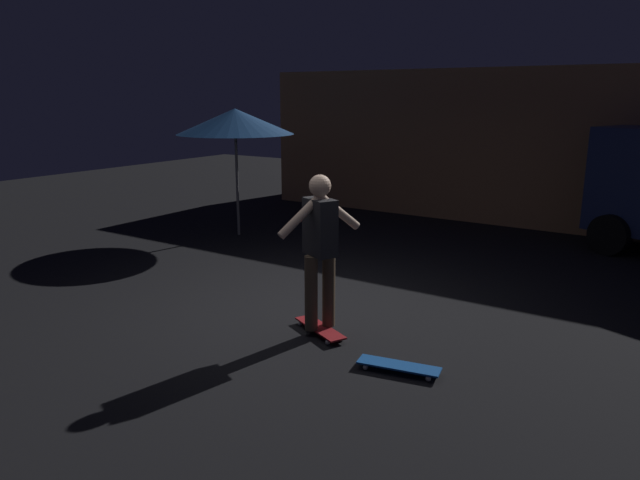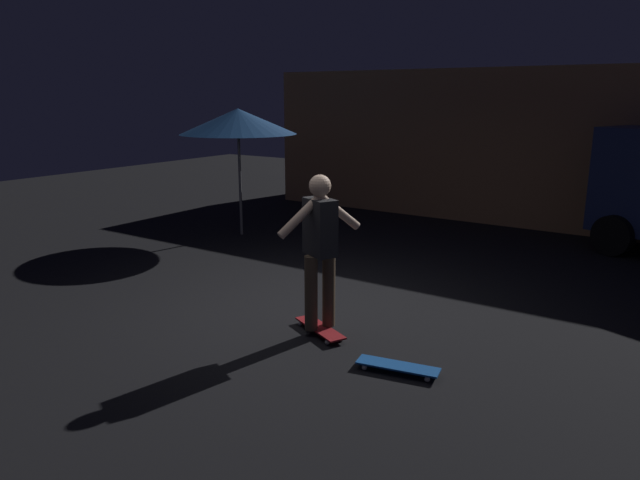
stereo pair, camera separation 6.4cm
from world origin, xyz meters
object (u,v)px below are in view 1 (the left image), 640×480
at_px(patio_umbrella, 235,122).
at_px(skateboard_ridden, 320,328).
at_px(skateboard_spare, 399,366).
at_px(skater, 320,241).

distance_m(patio_umbrella, skateboard_ridden, 5.30).
bearing_deg(skateboard_ridden, skateboard_spare, -17.81).
bearing_deg(skateboard_ridden, skater, -90.00).
bearing_deg(patio_umbrella, skateboard_ridden, -38.72).
xyz_separation_m(patio_umbrella, skateboard_spare, (4.95, -3.43, -2.02)).
relative_size(skateboard_ridden, skater, 0.47).
xyz_separation_m(patio_umbrella, skateboard_ridden, (3.82, -3.07, -2.02)).
distance_m(patio_umbrella, skater, 5.01).
xyz_separation_m(skateboard_ridden, skateboard_spare, (1.12, -0.36, 0.00)).
distance_m(skateboard_spare, skater, 1.53).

